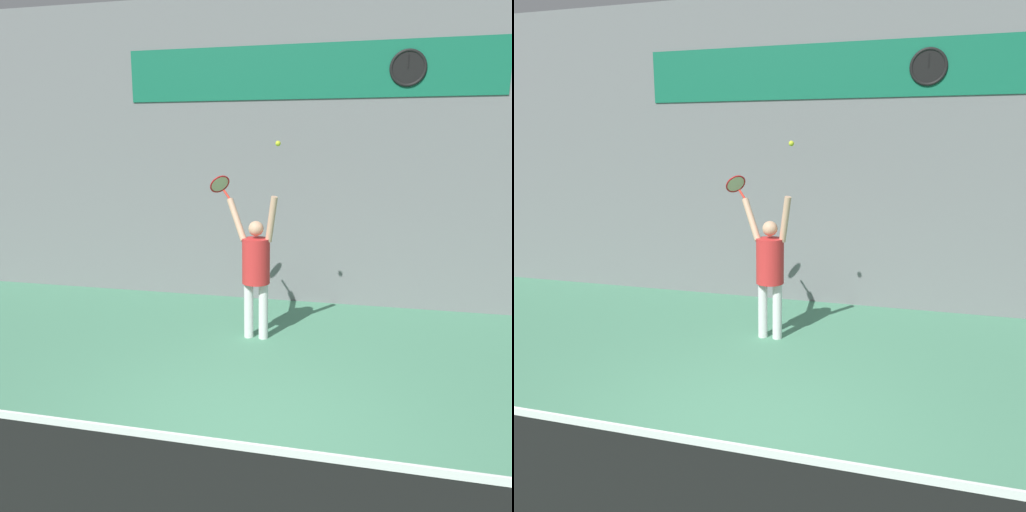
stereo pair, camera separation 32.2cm
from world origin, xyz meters
TOP-DOWN VIEW (x-y plane):
  - ground_plane at (0.00, 0.00)m, footprint 18.00×18.00m
  - back_wall at (0.00, 4.51)m, footprint 18.00×0.10m
  - sponsor_banner at (0.00, 4.45)m, footprint 5.97×0.02m
  - scoreboard_clock at (1.54, 4.43)m, footprint 0.55×0.05m
  - court_net at (0.00, -1.31)m, footprint 6.30×0.07m
  - tennis_player at (-0.41, 2.65)m, footprint 0.80×0.45m
  - tennis_racket at (-1.01, 3.02)m, footprint 0.39×0.38m
  - tennis_ball at (-0.10, 2.53)m, footprint 0.07×0.07m

SIDE VIEW (x-z plane):
  - ground_plane at x=0.00m, z-range 0.00..0.00m
  - court_net at x=0.00m, z-range -0.03..1.03m
  - tennis_player at x=-0.41m, z-range 0.03..2.04m
  - tennis_racket at x=-1.01m, z-range 1.93..2.27m
  - back_wall at x=0.00m, z-range 0.00..5.00m
  - tennis_ball at x=-0.10m, z-range 2.64..2.70m
  - sponsor_banner at x=0.00m, z-range 3.38..4.21m
  - scoreboard_clock at x=1.54m, z-range 3.52..4.07m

